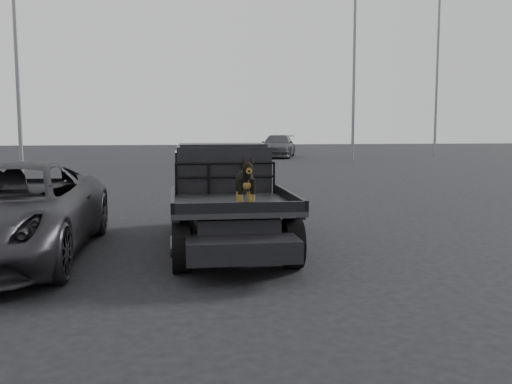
{
  "coord_description": "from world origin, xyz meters",
  "views": [
    {
      "loc": [
        -1.11,
        -8.18,
        2.12
      ],
      "look_at": [
        0.01,
        -0.47,
        1.23
      ],
      "focal_mm": 40.0,
      "sensor_mm": 36.0,
      "label": 1
    }
  ],
  "objects": [
    {
      "name": "flatbed_ute",
      "position": [
        -0.2,
        1.76,
        0.46
      ],
      "size": [
        2.0,
        5.4,
        0.92
      ],
      "primitive_type": null,
      "color": "black",
      "rests_on": "ground"
    },
    {
      "name": "dog",
      "position": [
        -0.07,
        0.11,
        1.29
      ],
      "size": [
        0.32,
        0.6,
        0.74
      ],
      "primitive_type": null,
      "color": "black",
      "rests_on": "flatbed_ute"
    },
    {
      "name": "floodlight_near",
      "position": [
        -7.84,
        18.43,
        7.42
      ],
      "size": [
        1.08,
        0.28,
        13.64
      ],
      "color": "slate",
      "rests_on": "ground"
    },
    {
      "name": "ground",
      "position": [
        0.0,
        0.0,
        0.0
      ],
      "size": [
        120.0,
        120.0,
        0.0
      ],
      "primitive_type": "plane",
      "color": "black",
      "rests_on": "ground"
    },
    {
      "name": "distant_car_b",
      "position": [
        6.08,
        30.98,
        0.77
      ],
      "size": [
        3.6,
        5.72,
        1.54
      ],
      "primitive_type": "imported",
      "rotation": [
        0.0,
        0.0,
        -0.29
      ],
      "color": "#444449",
      "rests_on": "ground"
    },
    {
      "name": "parked_suv",
      "position": [
        -3.79,
        1.25,
        0.77
      ],
      "size": [
        2.7,
        5.63,
        1.55
      ],
      "primitive_type": "imported",
      "rotation": [
        0.0,
        0.0,
        -0.02
      ],
      "color": "#29282D",
      "rests_on": "ground"
    },
    {
      "name": "ute_cab",
      "position": [
        -0.2,
        2.71,
        1.36
      ],
      "size": [
        1.72,
        1.3,
        0.88
      ],
      "primitive_type": null,
      "color": "black",
      "rests_on": "flatbed_ute"
    },
    {
      "name": "floodlight_far",
      "position": [
        18.4,
        32.56,
        8.51
      ],
      "size": [
        1.08,
        0.28,
        15.81
      ],
      "color": "slate",
      "rests_on": "ground"
    },
    {
      "name": "floodlight_mid",
      "position": [
        9.81,
        25.78,
        7.91
      ],
      "size": [
        1.08,
        0.28,
        14.63
      ],
      "color": "slate",
      "rests_on": "ground"
    },
    {
      "name": "headache_rack",
      "position": [
        -0.2,
        1.96,
        1.2
      ],
      "size": [
        1.8,
        0.08,
        0.55
      ],
      "primitive_type": null,
      "color": "black",
      "rests_on": "flatbed_ute"
    }
  ]
}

